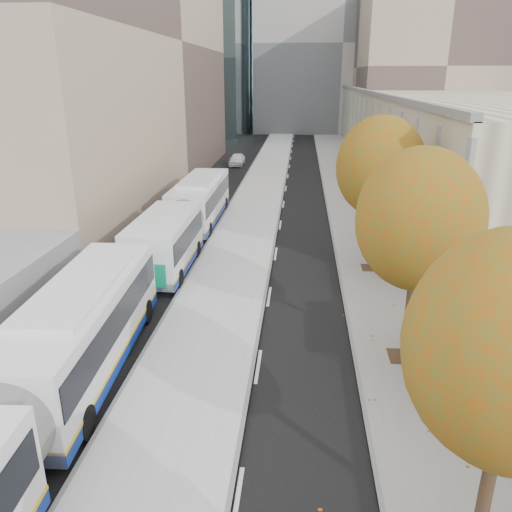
# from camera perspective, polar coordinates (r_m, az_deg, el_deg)

# --- Properties ---
(bus_platform) EXTENTS (4.25, 150.00, 0.15)m
(bus_platform) POSITION_cam_1_polar(r_m,az_deg,el_deg) (39.64, -0.13, 5.77)
(bus_platform) COLOR #BDBDBD
(bus_platform) RESTS_ON ground
(sidewalk) EXTENTS (4.75, 150.00, 0.08)m
(sidewalk) POSITION_cam_1_polar(r_m,az_deg,el_deg) (39.75, 11.48, 5.35)
(sidewalk) COLOR gray
(sidewalk) RESTS_ON ground
(building_tan) EXTENTS (18.00, 92.00, 8.00)m
(building_tan) POSITION_cam_1_polar(r_m,az_deg,el_deg) (69.37, 18.90, 14.09)
(building_tan) COLOR gray
(building_tan) RESTS_ON ground
(building_midrise) EXTENTS (24.00, 46.00, 25.00)m
(building_midrise) POSITION_cam_1_polar(r_m,az_deg,el_deg) (49.59, -23.12, 21.61)
(building_midrise) COLOR tan
(building_midrise) RESTS_ON ground
(building_far_block) EXTENTS (30.00, 18.00, 30.00)m
(building_far_block) POSITION_cam_1_polar(r_m,az_deg,el_deg) (99.63, 9.50, 22.63)
(building_far_block) COLOR gray
(building_far_block) RESTS_ON ground
(bus_shelter) EXTENTS (1.90, 4.40, 2.53)m
(bus_shelter) POSITION_cam_1_polar(r_m,az_deg,el_deg) (17.21, 25.34, -8.17)
(bus_shelter) COLOR #383A3F
(bus_shelter) RESTS_ON sidewalk
(tree_c) EXTENTS (4.20, 4.20, 7.28)m
(tree_c) POSITION_cam_1_polar(r_m,az_deg,el_deg) (17.35, 18.16, 3.93)
(tree_c) COLOR #312514
(tree_c) RESTS_ON sidewalk
(tree_d) EXTENTS (4.40, 4.40, 7.60)m
(tree_d) POSITION_cam_1_polar(r_m,az_deg,el_deg) (25.95, 14.03, 9.84)
(tree_d) COLOR #312514
(tree_d) RESTS_ON sidewalk
(bus_near) EXTENTS (3.59, 18.28, 3.03)m
(bus_near) POSITION_cam_1_polar(r_m,az_deg,el_deg) (14.98, -24.74, -14.79)
(bus_near) COLOR white
(bus_near) RESTS_ON ground
(bus_far) EXTENTS (2.64, 17.83, 2.97)m
(bus_far) POSITION_cam_1_polar(r_m,az_deg,el_deg) (31.35, -7.81, 4.69)
(bus_far) COLOR white
(bus_far) RESTS_ON ground
(distant_car) EXTENTS (1.62, 4.01, 1.36)m
(distant_car) POSITION_cam_1_polar(r_m,az_deg,el_deg) (58.55, -2.18, 10.95)
(distant_car) COLOR silver
(distant_car) RESTS_ON ground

